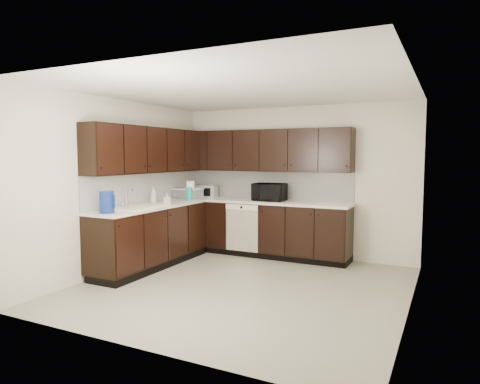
% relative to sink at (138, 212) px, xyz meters
% --- Properties ---
extents(floor, '(4.00, 4.00, 0.00)m').
position_rel_sink_xyz_m(floor, '(1.68, 0.01, -0.88)').
color(floor, '#9C9881').
rests_on(floor, ground).
extents(ceiling, '(4.00, 4.00, 0.00)m').
position_rel_sink_xyz_m(ceiling, '(1.68, 0.01, 1.62)').
color(ceiling, white).
rests_on(ceiling, wall_back).
extents(wall_back, '(4.00, 0.02, 2.50)m').
position_rel_sink_xyz_m(wall_back, '(1.68, 2.01, 0.37)').
color(wall_back, beige).
rests_on(wall_back, floor).
extents(wall_left, '(0.02, 4.00, 2.50)m').
position_rel_sink_xyz_m(wall_left, '(-0.32, 0.01, 0.37)').
color(wall_left, beige).
rests_on(wall_left, floor).
extents(wall_right, '(0.02, 4.00, 2.50)m').
position_rel_sink_xyz_m(wall_right, '(3.68, 0.01, 0.37)').
color(wall_right, beige).
rests_on(wall_right, floor).
extents(wall_front, '(4.00, 0.02, 2.50)m').
position_rel_sink_xyz_m(wall_front, '(1.68, -1.99, 0.37)').
color(wall_front, beige).
rests_on(wall_front, floor).
extents(lower_cabinets, '(3.00, 2.80, 0.90)m').
position_rel_sink_xyz_m(lower_cabinets, '(0.67, 1.12, -0.47)').
color(lower_cabinets, black).
rests_on(lower_cabinets, floor).
extents(countertop, '(3.03, 2.83, 0.04)m').
position_rel_sink_xyz_m(countertop, '(0.67, 1.12, 0.04)').
color(countertop, silver).
rests_on(countertop, lower_cabinets).
extents(backsplash, '(3.00, 2.80, 0.48)m').
position_rel_sink_xyz_m(backsplash, '(0.46, 1.33, 0.30)').
color(backsplash, white).
rests_on(backsplash, countertop).
extents(upper_cabinets, '(3.00, 2.80, 0.70)m').
position_rel_sink_xyz_m(upper_cabinets, '(0.58, 1.22, 0.89)').
color(upper_cabinets, black).
rests_on(upper_cabinets, wall_back).
extents(dishwasher, '(0.58, 0.04, 0.78)m').
position_rel_sink_xyz_m(dishwasher, '(0.98, 1.42, -0.33)').
color(dishwasher, '#F5EAC8').
rests_on(dishwasher, lower_cabinets).
extents(sink, '(0.54, 0.82, 0.42)m').
position_rel_sink_xyz_m(sink, '(0.00, 0.00, 0.00)').
color(sink, '#F5EAC8').
rests_on(sink, countertop).
extents(microwave, '(0.53, 0.36, 0.29)m').
position_rel_sink_xyz_m(microwave, '(1.35, 1.69, 0.20)').
color(microwave, black).
rests_on(microwave, countertop).
extents(soap_bottle_a, '(0.08, 0.09, 0.18)m').
position_rel_sink_xyz_m(soap_bottle_a, '(0.20, 0.44, 0.15)').
color(soap_bottle_a, gray).
rests_on(soap_bottle_a, countertop).
extents(soap_bottle_b, '(0.12, 0.12, 0.26)m').
position_rel_sink_xyz_m(soap_bottle_b, '(-0.17, 0.59, 0.19)').
color(soap_bottle_b, gray).
rests_on(soap_bottle_b, countertop).
extents(toaster_oven, '(0.39, 0.32, 0.22)m').
position_rel_sink_xyz_m(toaster_oven, '(0.14, 1.72, 0.17)').
color(toaster_oven, silver).
rests_on(toaster_oven, countertop).
extents(storage_bin, '(0.49, 0.41, 0.17)m').
position_rel_sink_xyz_m(storage_bin, '(-0.03, 1.36, 0.14)').
color(storage_bin, white).
rests_on(storage_bin, countertop).
extents(blue_pitcher, '(0.21, 0.21, 0.29)m').
position_rel_sink_xyz_m(blue_pitcher, '(0.03, -0.65, 0.20)').
color(blue_pitcher, navy).
rests_on(blue_pitcher, countertop).
extents(teal_tumbler, '(0.13, 0.13, 0.22)m').
position_rel_sink_xyz_m(teal_tumbler, '(0.16, 1.11, 0.17)').
color(teal_tumbler, '#0E9C85').
rests_on(teal_tumbler, countertop).
extents(paper_towel_roll, '(0.15, 0.15, 0.31)m').
position_rel_sink_xyz_m(paper_towel_roll, '(0.05, 1.32, 0.21)').
color(paper_towel_roll, white).
rests_on(paper_towel_roll, countertop).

